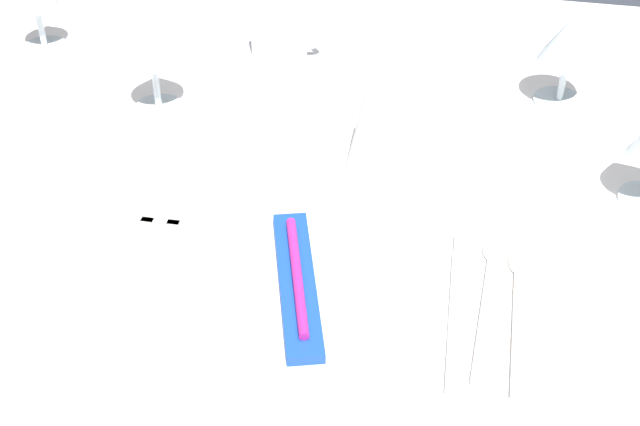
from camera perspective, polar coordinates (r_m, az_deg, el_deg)
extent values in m
cube|color=white|center=(1.09, -0.96, 1.87)|extent=(1.80, 1.10, 0.04)
cube|color=white|center=(1.61, 3.15, 10.33)|extent=(1.80, 0.01, 0.18)
cylinder|color=white|center=(0.91, -1.46, -5.20)|extent=(0.27, 0.27, 0.02)
cube|color=blue|center=(0.90, -1.47, -4.51)|extent=(0.09, 0.21, 0.01)
cylinder|color=#CC268C|center=(0.89, -1.48, -3.99)|extent=(0.06, 0.17, 0.01)
cube|color=beige|center=(0.95, -10.95, -4.02)|extent=(0.02, 0.19, 0.00)
cube|color=beige|center=(1.03, -9.14, -0.12)|extent=(0.02, 0.04, 0.00)
cube|color=beige|center=(0.97, -12.72, -3.65)|extent=(0.01, 0.18, 0.00)
cube|color=beige|center=(1.04, -10.75, 0.04)|extent=(0.02, 0.04, 0.00)
cube|color=beige|center=(0.90, 8.83, -6.77)|extent=(0.03, 0.19, 0.00)
cube|color=beige|center=(0.98, 9.04, -2.30)|extent=(0.02, 0.06, 0.00)
cube|color=beige|center=(0.91, 10.63, -6.59)|extent=(0.02, 0.18, 0.00)
ellipsoid|color=beige|center=(0.98, 11.19, -2.38)|extent=(0.03, 0.04, 0.01)
cube|color=beige|center=(0.90, 12.68, -7.31)|extent=(0.01, 0.18, 0.00)
ellipsoid|color=beige|center=(0.98, 12.79, -3.14)|extent=(0.03, 0.04, 0.01)
cylinder|color=white|center=(1.32, -2.59, 9.97)|extent=(0.12, 0.12, 0.01)
cylinder|color=white|center=(1.30, -2.63, 11.37)|extent=(0.08, 0.08, 0.06)
torus|color=white|center=(1.29, -0.85, 11.34)|extent=(0.04, 0.01, 0.04)
cylinder|color=silver|center=(1.41, -17.24, 10.12)|extent=(0.07, 0.07, 0.01)
cylinder|color=silver|center=(1.39, -17.51, 11.40)|extent=(0.01, 0.01, 0.06)
cylinder|color=silver|center=(1.22, -10.29, 6.67)|extent=(0.06, 0.06, 0.01)
cylinder|color=silver|center=(1.20, -10.50, 8.18)|extent=(0.01, 0.01, 0.07)
cone|color=silver|center=(1.17, -10.91, 11.27)|extent=(0.07, 0.07, 0.08)
cylinder|color=silver|center=(1.26, 15.08, 6.98)|extent=(0.07, 0.07, 0.01)
cylinder|color=silver|center=(1.24, 15.32, 8.24)|extent=(0.01, 0.01, 0.06)
cone|color=silver|center=(1.21, 15.81, 10.76)|extent=(0.08, 0.08, 0.07)
cone|color=white|center=(1.04, 3.60, 6.53)|extent=(0.07, 0.07, 0.17)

